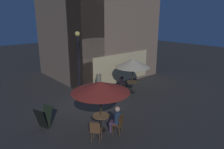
{
  "coord_description": "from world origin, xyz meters",
  "views": [
    {
      "loc": [
        -5.81,
        -9.1,
        4.91
      ],
      "look_at": [
        1.38,
        -0.77,
        1.76
      ],
      "focal_mm": 32.66,
      "sensor_mm": 36.0,
      "label": 1
    }
  ],
  "objects_px": {
    "patio_umbrella_1": "(133,63)",
    "patron_standing_1": "(99,85)",
    "menu_sandwich_board": "(44,117)",
    "street_lamp_near_corner": "(78,57)",
    "cafe_table_1": "(132,85)",
    "cafe_chair_2": "(122,82)",
    "cafe_chair_1": "(119,123)",
    "patron_seated_0": "(116,118)",
    "cafe_chair_0": "(96,130)",
    "cafe_table_0": "(101,119)",
    "patio_umbrella_0": "(100,87)"
  },
  "relations": [
    {
      "from": "patio_umbrella_1",
      "to": "patron_standing_1",
      "type": "bearing_deg",
      "value": 163.66
    },
    {
      "from": "menu_sandwich_board",
      "to": "street_lamp_near_corner",
      "type": "bearing_deg",
      "value": 6.99
    },
    {
      "from": "cafe_table_1",
      "to": "cafe_chair_2",
      "type": "bearing_deg",
      "value": 100.21
    },
    {
      "from": "cafe_chair_1",
      "to": "patron_standing_1",
      "type": "xyz_separation_m",
      "value": [
        1.81,
        3.79,
        0.32
      ]
    },
    {
      "from": "cafe_chair_2",
      "to": "patron_seated_0",
      "type": "relative_size",
      "value": 0.72
    },
    {
      "from": "cafe_chair_2",
      "to": "cafe_chair_1",
      "type": "bearing_deg",
      "value": -55.2
    },
    {
      "from": "cafe_chair_1",
      "to": "cafe_chair_2",
      "type": "distance_m",
      "value": 5.54
    },
    {
      "from": "street_lamp_near_corner",
      "to": "cafe_chair_0",
      "type": "relative_size",
      "value": 4.52
    },
    {
      "from": "cafe_chair_1",
      "to": "patron_seated_0",
      "type": "bearing_deg",
      "value": -0.0
    },
    {
      "from": "cafe_chair_0",
      "to": "street_lamp_near_corner",
      "type": "bearing_deg",
      "value": 27.94
    },
    {
      "from": "street_lamp_near_corner",
      "to": "menu_sandwich_board",
      "type": "xyz_separation_m",
      "value": [
        -2.9,
        -1.55,
        -2.19
      ]
    },
    {
      "from": "cafe_table_0",
      "to": "cafe_chair_2",
      "type": "relative_size",
      "value": 0.81
    },
    {
      "from": "patron_standing_1",
      "to": "street_lamp_near_corner",
      "type": "bearing_deg",
      "value": -113.42
    },
    {
      "from": "patio_umbrella_1",
      "to": "cafe_chair_2",
      "type": "xyz_separation_m",
      "value": [
        -0.14,
        0.79,
        -1.45
      ]
    },
    {
      "from": "menu_sandwich_board",
      "to": "cafe_chair_0",
      "type": "distance_m",
      "value": 2.68
    },
    {
      "from": "cafe_table_0",
      "to": "patron_standing_1",
      "type": "distance_m",
      "value": 3.77
    },
    {
      "from": "patron_seated_0",
      "to": "patron_standing_1",
      "type": "xyz_separation_m",
      "value": [
        1.87,
        3.66,
        0.15
      ]
    },
    {
      "from": "cafe_table_1",
      "to": "patron_seated_0",
      "type": "distance_m",
      "value": 5.1
    },
    {
      "from": "cafe_chair_2",
      "to": "patron_standing_1",
      "type": "xyz_separation_m",
      "value": [
        -2.11,
        -0.13,
        0.31
      ]
    },
    {
      "from": "cafe_table_0",
      "to": "patio_umbrella_0",
      "type": "relative_size",
      "value": 0.3
    },
    {
      "from": "patron_seated_0",
      "to": "patron_standing_1",
      "type": "distance_m",
      "value": 4.12
    },
    {
      "from": "menu_sandwich_board",
      "to": "cafe_chair_1",
      "type": "bearing_deg",
      "value": -71.27
    },
    {
      "from": "cafe_chair_1",
      "to": "cafe_chair_2",
      "type": "bearing_deg",
      "value": -72.66
    },
    {
      "from": "cafe_chair_1",
      "to": "patron_standing_1",
      "type": "bearing_deg",
      "value": -53.14
    },
    {
      "from": "cafe_table_1",
      "to": "patio_umbrella_0",
      "type": "bearing_deg",
      "value": -151.88
    },
    {
      "from": "street_lamp_near_corner",
      "to": "patron_seated_0",
      "type": "bearing_deg",
      "value": -100.53
    },
    {
      "from": "patio_umbrella_0",
      "to": "cafe_table_1",
      "type": "bearing_deg",
      "value": 28.12
    },
    {
      "from": "menu_sandwich_board",
      "to": "patron_seated_0",
      "type": "distance_m",
      "value": 3.31
    },
    {
      "from": "patio_umbrella_0",
      "to": "cafe_table_0",
      "type": "bearing_deg",
      "value": 180.0
    },
    {
      "from": "patron_seated_0",
      "to": "patron_standing_1",
      "type": "height_order",
      "value": "patron_standing_1"
    },
    {
      "from": "street_lamp_near_corner",
      "to": "cafe_table_1",
      "type": "distance_m",
      "value": 4.13
    },
    {
      "from": "patron_seated_0",
      "to": "cafe_chair_0",
      "type": "bearing_deg",
      "value": 57.48
    },
    {
      "from": "patron_standing_1",
      "to": "menu_sandwich_board",
      "type": "bearing_deg",
      "value": -77.68
    },
    {
      "from": "cafe_table_1",
      "to": "patron_standing_1",
      "type": "relative_size",
      "value": 0.44
    },
    {
      "from": "patio_umbrella_0",
      "to": "patron_standing_1",
      "type": "xyz_separation_m",
      "value": [
        2.2,
        3.04,
        -1.18
      ]
    },
    {
      "from": "menu_sandwich_board",
      "to": "patron_standing_1",
      "type": "bearing_deg",
      "value": -5.18
    },
    {
      "from": "menu_sandwich_board",
      "to": "patio_umbrella_0",
      "type": "height_order",
      "value": "patio_umbrella_0"
    },
    {
      "from": "patio_umbrella_0",
      "to": "cafe_chair_2",
      "type": "bearing_deg",
      "value": 36.29
    },
    {
      "from": "cafe_table_0",
      "to": "cafe_chair_0",
      "type": "relative_size",
      "value": 0.82
    },
    {
      "from": "patio_umbrella_1",
      "to": "cafe_chair_2",
      "type": "distance_m",
      "value": 1.65
    },
    {
      "from": "cafe_table_0",
      "to": "patron_seated_0",
      "type": "relative_size",
      "value": 0.58
    },
    {
      "from": "street_lamp_near_corner",
      "to": "cafe_table_0",
      "type": "distance_m",
      "value": 4.2
    },
    {
      "from": "cafe_chair_0",
      "to": "patron_seated_0",
      "type": "distance_m",
      "value": 1.04
    },
    {
      "from": "cafe_chair_0",
      "to": "patio_umbrella_0",
      "type": "bearing_deg",
      "value": -0.0
    },
    {
      "from": "cafe_table_1",
      "to": "cafe_chair_0",
      "type": "height_order",
      "value": "cafe_chair_0"
    },
    {
      "from": "cafe_chair_2",
      "to": "patio_umbrella_0",
      "type": "bearing_deg",
      "value": -63.92
    },
    {
      "from": "cafe_chair_0",
      "to": "patron_standing_1",
      "type": "distance_m",
      "value": 4.61
    },
    {
      "from": "cafe_table_1",
      "to": "patron_seated_0",
      "type": "relative_size",
      "value": 0.59
    },
    {
      "from": "menu_sandwich_board",
      "to": "cafe_chair_0",
      "type": "bearing_deg",
      "value": -86.37
    },
    {
      "from": "patio_umbrella_0",
      "to": "cafe_chair_1",
      "type": "distance_m",
      "value": 1.72
    }
  ]
}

